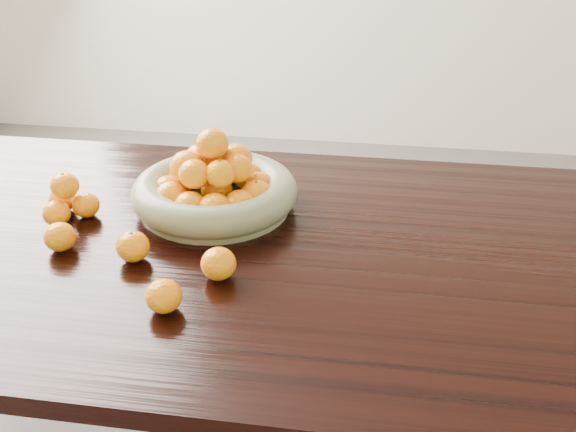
# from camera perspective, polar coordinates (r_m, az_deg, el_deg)

# --- Properties ---
(dining_table) EXTENTS (2.00, 1.00, 0.75)m
(dining_table) POSITION_cam_1_polar(r_m,az_deg,el_deg) (1.40, -0.78, -5.68)
(dining_table) COLOR black
(dining_table) RESTS_ON ground
(fruit_bowl) EXTENTS (0.38, 0.38, 0.19)m
(fruit_bowl) POSITION_cam_1_polar(r_m,az_deg,el_deg) (1.48, -6.54, 2.49)
(fruit_bowl) COLOR gray
(fruit_bowl) RESTS_ON dining_table
(orange_pyramid) EXTENTS (0.13, 0.13, 0.11)m
(orange_pyramid) POSITION_cam_1_polar(r_m,az_deg,el_deg) (1.52, -19.02, 1.30)
(orange_pyramid) COLOR #FD9507
(orange_pyramid) RESTS_ON dining_table
(loose_orange_0) EXTENTS (0.07, 0.07, 0.06)m
(loose_orange_0) POSITION_cam_1_polar(r_m,az_deg,el_deg) (1.32, -13.62, -2.66)
(loose_orange_0) COLOR #FD9507
(loose_orange_0) RESTS_ON dining_table
(loose_orange_1) EXTENTS (0.07, 0.07, 0.06)m
(loose_orange_1) POSITION_cam_1_polar(r_m,az_deg,el_deg) (1.16, -10.99, -7.00)
(loose_orange_1) COLOR #FD9507
(loose_orange_1) RESTS_ON dining_table
(loose_orange_2) EXTENTS (0.07, 0.07, 0.06)m
(loose_orange_2) POSITION_cam_1_polar(r_m,az_deg,el_deg) (1.23, -6.19, -4.24)
(loose_orange_2) COLOR #FD9507
(loose_orange_2) RESTS_ON dining_table
(loose_orange_3) EXTENTS (0.07, 0.07, 0.06)m
(loose_orange_3) POSITION_cam_1_polar(r_m,az_deg,el_deg) (1.40, -19.62, -1.76)
(loose_orange_3) COLOR #FD9507
(loose_orange_3) RESTS_ON dining_table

